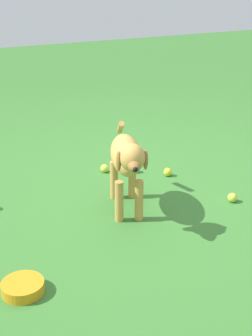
{
  "coord_description": "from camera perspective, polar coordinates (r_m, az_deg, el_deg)",
  "views": [
    {
      "loc": [
        -1.49,
        -2.86,
        1.55
      ],
      "look_at": [
        -0.17,
        -0.22,
        0.3
      ],
      "focal_mm": 51.66,
      "sensor_mm": 36.0,
      "label": 1
    }
  ],
  "objects": [
    {
      "name": "tennis_ball_1",
      "position": [
        3.48,
        12.43,
        -3.43
      ],
      "size": [
        0.07,
        0.07,
        0.07
      ],
      "primitive_type": "sphere",
      "color": "#C6D73C",
      "rests_on": "ground"
    },
    {
      "name": "tennis_ball_2",
      "position": [
        3.88,
        0.96,
        -0.07
      ],
      "size": [
        0.07,
        0.07,
        0.07
      ],
      "primitive_type": "sphere",
      "color": "#C9DD2E",
      "rests_on": "ground"
    },
    {
      "name": "ground",
      "position": [
        3.58,
        0.87,
        -2.71
      ],
      "size": [
        14.0,
        14.0,
        0.0
      ],
      "primitive_type": "plane",
      "color": "#38722D"
    },
    {
      "name": "tennis_ball_0",
      "position": [
        3.83,
        4.94,
        -0.47
      ],
      "size": [
        0.07,
        0.07,
        0.07
      ],
      "primitive_type": "sphere",
      "color": "#CCD12E",
      "rests_on": "ground"
    },
    {
      "name": "dog",
      "position": [
        3.13,
        0.11,
        1.07
      ],
      "size": [
        0.39,
        0.82,
        0.58
      ],
      "rotation": [
        0.0,
        0.0,
        4.37
      ],
      "color": "#C69347",
      "rests_on": "ground"
    },
    {
      "name": "water_bowl",
      "position": [
        2.59,
        -12.07,
        -13.6
      ],
      "size": [
        0.22,
        0.22,
        0.06
      ],
      "primitive_type": "cylinder",
      "color": "orange",
      "rests_on": "ground"
    },
    {
      "name": "tennis_ball_3",
      "position": [
        3.88,
        -2.55,
        -0.04
      ],
      "size": [
        0.07,
        0.07,
        0.07
      ],
      "primitive_type": "sphere",
      "color": "#D4E341",
      "rests_on": "ground"
    }
  ]
}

